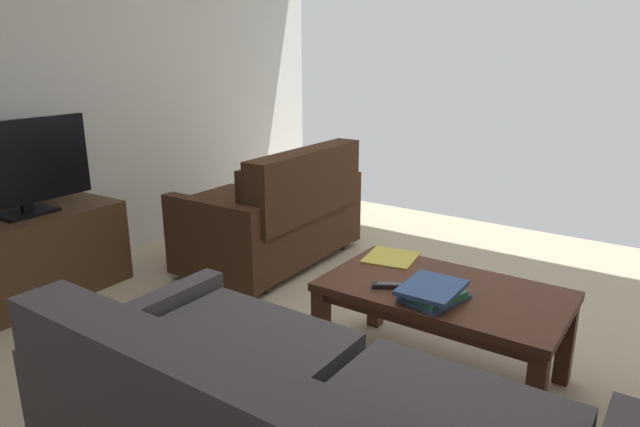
{
  "coord_description": "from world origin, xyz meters",
  "views": [
    {
      "loc": [
        -1.0,
        2.3,
        1.51
      ],
      "look_at": [
        0.41,
        0.25,
        0.78
      ],
      "focal_mm": 31.31,
      "sensor_mm": 36.0,
      "label": 1
    }
  ],
  "objects_px": {
    "coffee_table": "(443,301)",
    "tv_stand": "(34,257)",
    "book_stack": "(433,293)",
    "tv_remote": "(389,286)",
    "loveseat_near": "(277,214)",
    "loose_magazine": "(391,257)",
    "flat_tv": "(20,166)"
  },
  "relations": [
    {
      "from": "tv_stand",
      "to": "coffee_table",
      "type": "bearing_deg",
      "value": -165.8
    },
    {
      "from": "tv_stand",
      "to": "loose_magazine",
      "type": "bearing_deg",
      "value": -158.34
    },
    {
      "from": "loveseat_near",
      "to": "book_stack",
      "type": "height_order",
      "value": "loveseat_near"
    },
    {
      "from": "tv_stand",
      "to": "loose_magazine",
      "type": "relative_size",
      "value": 4.09
    },
    {
      "from": "loose_magazine",
      "to": "flat_tv",
      "type": "bearing_deg",
      "value": 11.81
    },
    {
      "from": "loveseat_near",
      "to": "tv_stand",
      "type": "bearing_deg",
      "value": 57.27
    },
    {
      "from": "coffee_table",
      "to": "tv_stand",
      "type": "height_order",
      "value": "tv_stand"
    },
    {
      "from": "coffee_table",
      "to": "tv_stand",
      "type": "distance_m",
      "value": 2.51
    },
    {
      "from": "loveseat_near",
      "to": "coffee_table",
      "type": "bearing_deg",
      "value": 155.33
    },
    {
      "from": "book_stack",
      "to": "loose_magazine",
      "type": "relative_size",
      "value": 1.18
    },
    {
      "from": "loveseat_near",
      "to": "book_stack",
      "type": "bearing_deg",
      "value": 150.99
    },
    {
      "from": "loose_magazine",
      "to": "coffee_table",
      "type": "bearing_deg",
      "value": 142.37
    },
    {
      "from": "tv_stand",
      "to": "book_stack",
      "type": "height_order",
      "value": "tv_stand"
    },
    {
      "from": "coffee_table",
      "to": "book_stack",
      "type": "bearing_deg",
      "value": 93.59
    },
    {
      "from": "tv_remote",
      "to": "book_stack",
      "type": "bearing_deg",
      "value": 177.32
    },
    {
      "from": "loveseat_near",
      "to": "tv_stand",
      "type": "relative_size",
      "value": 1.26
    },
    {
      "from": "flat_tv",
      "to": "loose_magazine",
      "type": "xyz_separation_m",
      "value": [
        -2.05,
        -0.81,
        -0.39
      ]
    },
    {
      "from": "tv_stand",
      "to": "flat_tv",
      "type": "xyz_separation_m",
      "value": [
        -0.0,
        -0.0,
        0.57
      ]
    },
    {
      "from": "tv_stand",
      "to": "book_stack",
      "type": "distance_m",
      "value": 2.49
    },
    {
      "from": "flat_tv",
      "to": "book_stack",
      "type": "bearing_deg",
      "value": -169.36
    },
    {
      "from": "tv_remote",
      "to": "loose_magazine",
      "type": "bearing_deg",
      "value": -63.38
    },
    {
      "from": "book_stack",
      "to": "tv_remote",
      "type": "distance_m",
      "value": 0.22
    },
    {
      "from": "tv_stand",
      "to": "tv_remote",
      "type": "distance_m",
      "value": 2.28
    },
    {
      "from": "flat_tv",
      "to": "tv_remote",
      "type": "height_order",
      "value": "flat_tv"
    },
    {
      "from": "book_stack",
      "to": "tv_remote",
      "type": "bearing_deg",
      "value": -2.68
    },
    {
      "from": "coffee_table",
      "to": "flat_tv",
      "type": "distance_m",
      "value": 2.55
    },
    {
      "from": "tv_stand",
      "to": "loose_magazine",
      "type": "height_order",
      "value": "tv_stand"
    },
    {
      "from": "coffee_table",
      "to": "loose_magazine",
      "type": "distance_m",
      "value": 0.44
    },
    {
      "from": "loveseat_near",
      "to": "flat_tv",
      "type": "xyz_separation_m",
      "value": [
        0.86,
        1.34,
        0.47
      ]
    },
    {
      "from": "tv_stand",
      "to": "flat_tv",
      "type": "relative_size",
      "value": 1.23
    },
    {
      "from": "loveseat_near",
      "to": "book_stack",
      "type": "relative_size",
      "value": 4.35
    },
    {
      "from": "loveseat_near",
      "to": "tv_remote",
      "type": "distance_m",
      "value": 1.62
    }
  ]
}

